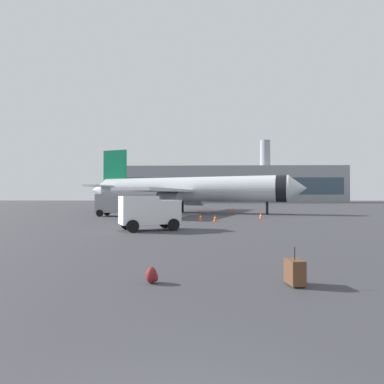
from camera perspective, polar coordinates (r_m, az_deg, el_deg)
The scene contains 10 objects.
airplane_at_gate at distance 48.82m, azimuth -0.85°, elevation 0.45°, with size 34.95×31.92×10.50m.
service_truck at distance 41.70m, azimuth -13.86°, elevation -2.12°, with size 5.00×2.95×2.90m.
cargo_van at distance 23.86m, azimuth -7.89°, elevation -3.49°, with size 4.83×3.78×2.60m.
safety_cone_near at distance 31.92m, azimuth 4.25°, elevation -4.81°, with size 0.44×0.44×0.70m.
safety_cone_mid at distance 37.14m, azimuth 12.49°, elevation -4.27°, with size 0.44×0.44×0.66m.
safety_cone_far at distance 48.08m, azimuth 7.60°, elevation -3.40°, with size 0.44×0.44×0.82m.
safety_cone_outer at distance 33.49m, azimuth 1.55°, elevation -4.61°, with size 0.44×0.44×0.72m.
rolling_suitcase at distance 9.69m, azimuth 18.30°, elevation -13.69°, with size 0.49×0.69×1.10m.
traveller_backpack at distance 9.55m, azimuth -7.36°, elevation -14.89°, with size 0.36×0.40×0.48m.
terminal_building at distance 138.70m, azimuth 6.44°, elevation 1.33°, with size 98.48×19.66×27.43m.
Camera 1 is at (0.18, -2.68, 2.55)m, focal length 29.14 mm.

